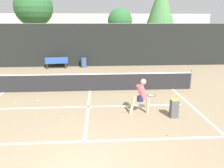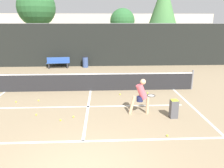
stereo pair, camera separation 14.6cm
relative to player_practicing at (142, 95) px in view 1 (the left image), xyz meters
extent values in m
cube|color=white|center=(-2.15, -2.04, -0.78)|extent=(11.00, 0.10, 0.01)
cube|color=white|center=(-2.15, 0.84, -0.78)|extent=(8.25, 0.10, 0.01)
cube|color=white|center=(-2.15, 0.55, -0.78)|extent=(0.10, 5.18, 0.01)
cube|color=white|center=(2.36, 0.55, -0.78)|extent=(0.10, 6.18, 0.01)
cylinder|color=slate|center=(3.35, 3.14, -0.25)|extent=(0.09, 0.09, 1.07)
cube|color=#232326|center=(-2.15, 3.14, -0.31)|extent=(11.00, 0.02, 0.95)
cube|color=white|center=(-2.15, 3.14, 0.13)|extent=(11.00, 0.03, 0.06)
cube|color=black|center=(-2.15, 10.03, 0.93)|extent=(24.00, 0.06, 3.43)
cylinder|color=slate|center=(-2.15, 10.03, 2.66)|extent=(24.00, 0.04, 0.04)
cylinder|color=#DBAD84|center=(0.26, 0.00, -0.46)|extent=(0.12, 0.12, 0.65)
cylinder|color=#DBAD84|center=(-0.35, -0.02, -0.41)|extent=(0.29, 0.13, 0.75)
cylinder|color=#1E234C|center=(-0.06, -0.01, -0.17)|extent=(0.25, 0.25, 0.20)
cylinder|color=#E55966|center=(0.00, -0.01, 0.13)|extent=(0.47, 0.28, 0.66)
sphere|color=#DBAD84|center=(0.04, -0.01, 0.53)|extent=(0.22, 0.22, 0.22)
cylinder|color=#262628|center=(0.14, 0.21, -0.12)|extent=(0.30, 0.04, 0.03)
torus|color=#262628|center=(0.45, 0.23, -0.12)|extent=(0.36, 0.36, 0.02)
cylinder|color=beige|center=(0.45, 0.23, -0.12)|extent=(0.27, 0.27, 0.01)
sphere|color=#D1E033|center=(0.80, 2.52, -0.75)|extent=(0.07, 0.07, 0.07)
sphere|color=#D1E033|center=(-4.50, 1.64, -0.75)|extent=(0.07, 0.07, 0.07)
sphere|color=#D1E033|center=(-2.65, -0.27, -0.75)|extent=(0.07, 0.07, 0.07)
sphere|color=#D1E033|center=(0.53, -1.87, -0.75)|extent=(0.07, 0.07, 0.07)
sphere|color=#D1E033|center=(-0.63, 2.36, -0.75)|extent=(0.07, 0.07, 0.07)
sphere|color=#D1E033|center=(-4.13, -0.01, -0.75)|extent=(0.07, 0.07, 0.07)
sphere|color=#D1E033|center=(-3.09, -0.55, -0.75)|extent=(0.07, 0.07, 0.07)
sphere|color=#D1E033|center=(-5.47, 1.50, -0.75)|extent=(0.07, 0.07, 0.07)
cube|color=#4C4C51|center=(1.18, -0.45, -0.44)|extent=(0.28, 0.28, 0.70)
cube|color=#D1E033|center=(1.18, -0.45, -0.11)|extent=(0.25, 0.25, 0.06)
cube|color=#2D519E|center=(-4.98, 9.25, -0.35)|extent=(1.80, 0.49, 0.04)
cube|color=#2D519E|center=(-4.99, 9.43, -0.14)|extent=(1.77, 0.17, 0.42)
cube|color=#333338|center=(-5.69, 9.19, -0.57)|extent=(0.06, 0.32, 0.44)
cube|color=#333338|center=(-4.27, 9.30, -0.57)|extent=(0.06, 0.32, 0.44)
cylinder|color=#384C7F|center=(-2.86, 9.53, -0.36)|extent=(0.44, 0.44, 0.85)
cylinder|color=black|center=(-2.86, 9.53, 0.09)|extent=(0.47, 0.47, 0.04)
cube|color=black|center=(-0.43, 12.43, -0.37)|extent=(1.72, 4.49, 0.84)
cube|color=#1E2328|center=(-0.43, 12.21, 0.33)|extent=(1.45, 2.69, 0.56)
cylinder|color=black|center=(0.34, 13.87, -0.49)|extent=(0.18, 0.60, 0.60)
cylinder|color=black|center=(0.34, 11.00, -0.49)|extent=(0.18, 0.60, 0.60)
cylinder|color=slate|center=(-8.52, 16.54, 3.25)|extent=(0.16, 0.16, 8.08)
cylinder|color=brown|center=(-8.40, 16.81, 1.05)|extent=(0.28, 0.28, 3.67)
sphere|color=#2D6633|center=(-8.40, 16.81, 4.30)|extent=(4.04, 4.04, 4.04)
cylinder|color=brown|center=(4.71, 14.76, 0.81)|extent=(0.28, 0.28, 3.20)
cone|color=#477F42|center=(4.71, 14.76, 4.65)|extent=(2.88, 2.88, 4.48)
cylinder|color=brown|center=(1.03, 19.14, 0.56)|extent=(0.28, 0.28, 2.69)
sphere|color=#2D6633|center=(1.03, 19.14, 2.93)|extent=(2.95, 2.95, 2.95)
cube|color=beige|center=(-2.15, 27.61, 1.62)|extent=(36.00, 2.40, 4.82)
camera|label=1|loc=(-1.69, -8.04, 2.73)|focal=35.00mm
camera|label=2|loc=(-1.54, -8.05, 2.73)|focal=35.00mm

